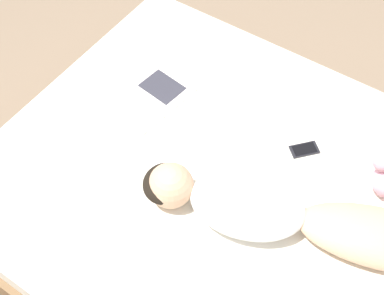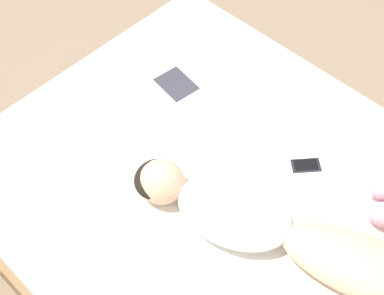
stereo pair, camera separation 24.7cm
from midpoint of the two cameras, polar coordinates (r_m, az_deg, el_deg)
ground_plane at (r=2.88m, az=1.38°, el=-9.53°), size 12.00×12.00×0.00m
bed at (r=2.65m, az=1.49°, el=-7.04°), size 1.86×2.28×0.52m
person at (r=2.26m, az=6.77°, el=-7.26°), size 0.66×1.36×0.20m
open_magazine at (r=2.74m, az=-7.45°, el=4.90°), size 0.51×0.35×0.01m
cell_phone at (r=2.55m, az=9.21°, el=-0.41°), size 0.15×0.14×0.01m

